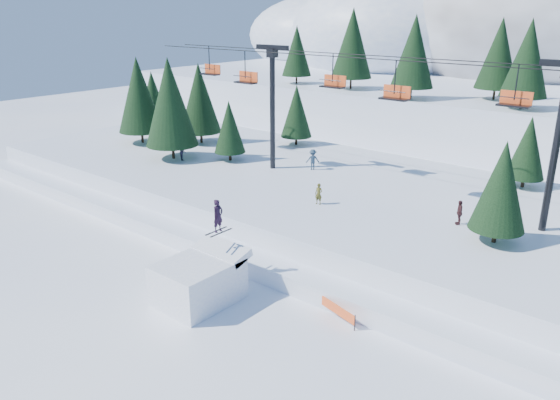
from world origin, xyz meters
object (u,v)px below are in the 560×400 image
Objects in this scene: jump_kicker at (200,279)px; chairlift at (383,101)px; banner_near at (337,310)px; banner_far at (400,325)px.

jump_kicker is 18.48m from chairlift.
jump_kicker is at bearing -155.14° from banner_near.
jump_kicker is at bearing -95.40° from chairlift.
jump_kicker is 2.00× the size of banner_far.
banner_near is at bearing -67.91° from chairlift.
jump_kicker is 11.04m from banner_far.
banner_near is at bearing -165.81° from banner_far.
chairlift reaches higher than banner_near.
chairlift is 16.65× the size of banner_near.
jump_kicker is 0.12× the size of chairlift.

